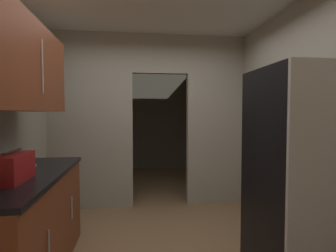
# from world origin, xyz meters

# --- Properties ---
(kitchen_overhead_slab) EXTENTS (3.43, 7.47, 0.06)m
(kitchen_overhead_slab) POSITION_xyz_m (0.00, 0.52, 2.69)
(kitchen_overhead_slab) COLOR silver
(kitchen_partition) EXTENTS (3.03, 0.12, 2.66)m
(kitchen_partition) POSITION_xyz_m (-0.05, 1.73, 1.42)
(kitchen_partition) COLOR #ADA899
(kitchen_partition) RESTS_ON ground
(adjoining_room_shell) EXTENTS (3.03, 2.90, 2.66)m
(adjoining_room_shell) POSITION_xyz_m (0.00, 3.65, 1.33)
(adjoining_room_shell) COLOR gray
(adjoining_room_shell) RESTS_ON ground
(refrigerator) EXTENTS (0.80, 0.76, 1.79)m
(refrigerator) POSITION_xyz_m (1.10, -0.58, 0.90)
(refrigerator) COLOR black
(refrigerator) RESTS_ON ground
(lower_cabinet_run) EXTENTS (0.65, 1.75, 0.93)m
(lower_cabinet_run) POSITION_xyz_m (-1.19, -0.08, 0.47)
(lower_cabinet_run) COLOR brown
(lower_cabinet_run) RESTS_ON ground
(upper_cabinet_counterside) EXTENTS (0.36, 1.57, 0.75)m
(upper_cabinet_counterside) POSITION_xyz_m (-1.19, -0.08, 1.84)
(upper_cabinet_counterside) COLOR brown
(boombox) EXTENTS (0.20, 0.42, 0.24)m
(boombox) POSITION_xyz_m (-1.16, -0.33, 1.04)
(boombox) COLOR maroon
(boombox) RESTS_ON lower_cabinet_run
(book_stack) EXTENTS (0.12, 0.16, 0.06)m
(book_stack) POSITION_xyz_m (-1.18, -0.02, 0.96)
(book_stack) COLOR #2D609E
(book_stack) RESTS_ON lower_cabinet_run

